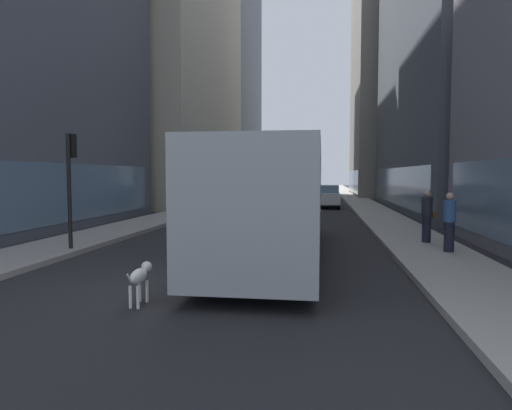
# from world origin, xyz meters

# --- Properties ---
(ground_plane) EXTENTS (120.00, 120.00, 0.00)m
(ground_plane) POSITION_xyz_m (0.00, 35.00, 0.00)
(ground_plane) COLOR #232326
(sidewalk_left) EXTENTS (2.40, 110.00, 0.15)m
(sidewalk_left) POSITION_xyz_m (-5.70, 35.00, 0.07)
(sidewalk_left) COLOR gray
(sidewalk_left) RESTS_ON ground
(sidewalk_right) EXTENTS (2.40, 110.00, 0.15)m
(sidewalk_right) POSITION_xyz_m (5.70, 35.00, 0.07)
(sidewalk_right) COLOR #9E9991
(sidewalk_right) RESTS_ON ground
(building_left_mid) EXTENTS (11.61, 21.01, 33.27)m
(building_left_mid) POSITION_xyz_m (-11.90, 28.68, 16.63)
(building_left_mid) COLOR #B2A893
(building_left_mid) RESTS_ON ground
(building_left_far) EXTENTS (11.03, 17.17, 33.01)m
(building_left_far) POSITION_xyz_m (-11.90, 49.51, 16.50)
(building_left_far) COLOR slate
(building_left_far) RESTS_ON ground
(building_right_mid) EXTENTS (9.05, 21.80, 20.71)m
(building_right_mid) POSITION_xyz_m (11.90, 22.05, 10.35)
(building_right_mid) COLOR #4C515B
(building_right_mid) RESTS_ON ground
(building_right_far) EXTENTS (11.83, 15.33, 26.34)m
(building_right_far) POSITION_xyz_m (11.90, 42.44, 13.16)
(building_right_far) COLOR gray
(building_right_far) RESTS_ON ground
(transit_bus) EXTENTS (2.78, 11.53, 3.05)m
(transit_bus) POSITION_xyz_m (1.20, 3.92, 1.78)
(transit_bus) COLOR #999EA3
(transit_bus) RESTS_ON ground
(car_silver_sedan) EXTENTS (1.83, 4.02, 1.62)m
(car_silver_sedan) POSITION_xyz_m (1.20, 29.03, 0.82)
(car_silver_sedan) COLOR #B7BABF
(car_silver_sedan) RESTS_ON ground
(car_white_van) EXTENTS (1.91, 4.39, 1.62)m
(car_white_van) POSITION_xyz_m (2.80, 23.62, 0.82)
(car_white_van) COLOR silver
(car_white_van) RESTS_ON ground
(car_blue_hatchback) EXTENTS (1.79, 4.62, 1.62)m
(car_blue_hatchback) POSITION_xyz_m (-2.80, 22.88, 0.82)
(car_blue_hatchback) COLOR #4C6BB7
(car_blue_hatchback) RESTS_ON ground
(dalmatian_dog) EXTENTS (0.22, 0.96, 0.72)m
(dalmatian_dog) POSITION_xyz_m (-0.73, -1.41, 0.51)
(dalmatian_dog) COLOR white
(dalmatian_dog) RESTS_ON ground
(pedestrian_with_handbag) EXTENTS (0.45, 0.34, 1.69)m
(pedestrian_with_handbag) POSITION_xyz_m (5.90, 6.18, 1.01)
(pedestrian_with_handbag) COLOR #1E1E2D
(pedestrian_with_handbag) RESTS_ON sidewalk_right
(pedestrian_in_coat) EXTENTS (0.34, 0.34, 1.69)m
(pedestrian_in_coat) POSITION_xyz_m (6.11, 4.37, 1.01)
(pedestrian_in_coat) COLOR #1E1E2D
(pedestrian_in_coat) RESTS_ON sidewalk_right
(traffic_light_near) EXTENTS (0.24, 0.41, 3.40)m
(traffic_light_near) POSITION_xyz_m (-4.90, 3.46, 2.44)
(traffic_light_near) COLOR black
(traffic_light_near) RESTS_ON sidewalk_left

